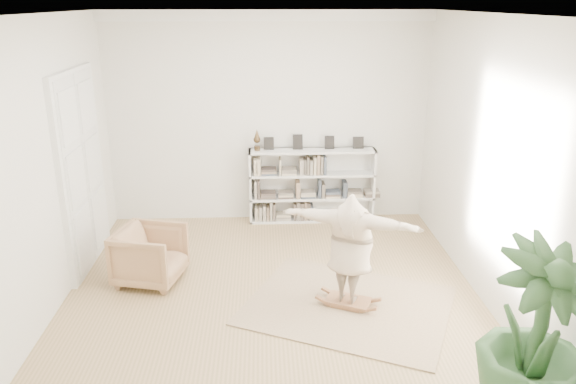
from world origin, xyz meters
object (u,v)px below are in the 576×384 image
object	(u,v)px
houseplant	(536,339)
person	(350,245)
bookshelf	(311,186)
armchair	(150,255)
rocker_board	(348,301)

from	to	relation	value
houseplant	person	bearing A→B (deg)	121.84
houseplant	bookshelf	bearing A→B (deg)	106.75
armchair	rocker_board	size ratio (longest dim) A/B	1.35
bookshelf	person	size ratio (longest dim) A/B	1.24
bookshelf	rocker_board	bearing A→B (deg)	-85.78
rocker_board	person	size ratio (longest dim) A/B	0.36
armchair	person	xyz separation A→B (m)	(2.65, -0.81, 0.46)
rocker_board	person	world-z (taller)	person
bookshelf	armchair	bearing A→B (deg)	-137.70
armchair	houseplant	size ratio (longest dim) A/B	0.48
bookshelf	armchair	xyz separation A→B (m)	(-2.43, -2.21, -0.24)
bookshelf	houseplant	bearing A→B (deg)	-73.25
rocker_board	houseplant	distance (m)	2.66
houseplant	rocker_board	bearing A→B (deg)	121.84
rocker_board	houseplant	bearing A→B (deg)	-33.33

